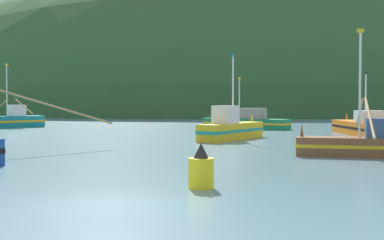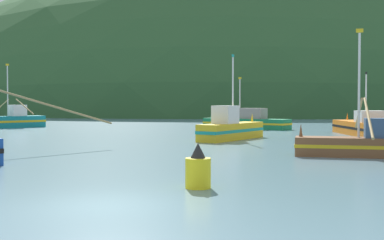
{
  "view_description": "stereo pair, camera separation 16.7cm",
  "coord_description": "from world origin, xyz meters",
  "px_view_note": "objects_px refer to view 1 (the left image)",
  "views": [
    {
      "loc": [
        0.73,
        -14.54,
        2.84
      ],
      "look_at": [
        5.45,
        27.14,
        1.4
      ],
      "focal_mm": 48.93,
      "sensor_mm": 36.0,
      "label": 1
    },
    {
      "loc": [
        0.9,
        -14.56,
        2.84
      ],
      "look_at": [
        5.45,
        27.14,
        1.4
      ],
      "focal_mm": 48.93,
      "sensor_mm": 36.0,
      "label": 2
    }
  ],
  "objects_px": {
    "fishing_boat_green": "(246,122)",
    "fishing_boat_orange": "(365,127)",
    "fishing_boat_yellow": "(231,129)",
    "channel_buoy": "(201,170)",
    "fishing_boat_brown": "(366,144)",
    "fishing_boat_teal": "(12,120)"
  },
  "relations": [
    {
      "from": "fishing_boat_green",
      "to": "fishing_boat_orange",
      "type": "bearing_deg",
      "value": 164.81
    },
    {
      "from": "fishing_boat_yellow",
      "to": "channel_buoy",
      "type": "bearing_deg",
      "value": -154.9
    },
    {
      "from": "fishing_boat_brown",
      "to": "fishing_boat_orange",
      "type": "height_order",
      "value": "fishing_boat_brown"
    },
    {
      "from": "fishing_boat_orange",
      "to": "fishing_boat_yellow",
      "type": "distance_m",
      "value": 12.77
    },
    {
      "from": "fishing_boat_orange",
      "to": "channel_buoy",
      "type": "xyz_separation_m",
      "value": [
        -17.37,
        -25.45,
        -0.1
      ]
    },
    {
      "from": "fishing_boat_yellow",
      "to": "fishing_boat_teal",
      "type": "bearing_deg",
      "value": 83.11
    },
    {
      "from": "fishing_boat_green",
      "to": "channel_buoy",
      "type": "height_order",
      "value": "fishing_boat_green"
    },
    {
      "from": "channel_buoy",
      "to": "fishing_boat_yellow",
      "type": "bearing_deg",
      "value": 76.77
    },
    {
      "from": "fishing_boat_green",
      "to": "fishing_boat_teal",
      "type": "distance_m",
      "value": 25.76
    },
    {
      "from": "fishing_boat_green",
      "to": "fishing_boat_yellow",
      "type": "distance_m",
      "value": 16.53
    },
    {
      "from": "fishing_boat_brown",
      "to": "channel_buoy",
      "type": "bearing_deg",
      "value": 62.03
    },
    {
      "from": "fishing_boat_teal",
      "to": "fishing_boat_yellow",
      "type": "xyz_separation_m",
      "value": [
        20.62,
        -20.78,
        0.0
      ]
    },
    {
      "from": "fishing_boat_brown",
      "to": "fishing_boat_yellow",
      "type": "bearing_deg",
      "value": -50.22
    },
    {
      "from": "fishing_boat_teal",
      "to": "fishing_boat_yellow",
      "type": "bearing_deg",
      "value": 97.28
    },
    {
      "from": "channel_buoy",
      "to": "fishing_boat_orange",
      "type": "bearing_deg",
      "value": 55.69
    },
    {
      "from": "fishing_boat_yellow",
      "to": "fishing_boat_green",
      "type": "bearing_deg",
      "value": 21.93
    },
    {
      "from": "fishing_boat_green",
      "to": "fishing_boat_orange",
      "type": "relative_size",
      "value": 0.81
    },
    {
      "from": "fishing_boat_teal",
      "to": "channel_buoy",
      "type": "xyz_separation_m",
      "value": [
        15.49,
        -42.58,
        -0.22
      ]
    },
    {
      "from": "fishing_boat_green",
      "to": "fishing_boat_yellow",
      "type": "xyz_separation_m",
      "value": [
        -4.67,
        -15.86,
        0.12
      ]
    },
    {
      "from": "fishing_boat_teal",
      "to": "fishing_boat_yellow",
      "type": "height_order",
      "value": "fishing_boat_teal"
    },
    {
      "from": "fishing_boat_teal",
      "to": "fishing_boat_yellow",
      "type": "relative_size",
      "value": 1.1
    },
    {
      "from": "fishing_boat_brown",
      "to": "fishing_boat_yellow",
      "type": "height_order",
      "value": "fishing_boat_brown"
    }
  ]
}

